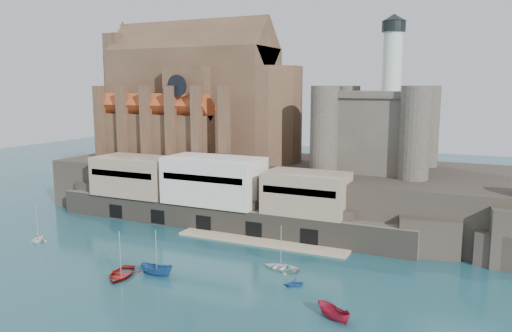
{
  "coord_description": "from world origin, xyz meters",
  "views": [
    {
      "loc": [
        35.24,
        -55.27,
        25.9
      ],
      "look_at": [
        -5.4,
        32.0,
        10.47
      ],
      "focal_mm": 35.0,
      "sensor_mm": 36.0,
      "label": 1
    }
  ],
  "objects_px": {
    "church": "(199,103)",
    "castle_keep": "(378,126)",
    "boat_0": "(121,276)",
    "boat_2": "(157,275)"
  },
  "relations": [
    {
      "from": "church",
      "to": "castle_keep",
      "type": "bearing_deg",
      "value": -1.11
    },
    {
      "from": "castle_keep",
      "to": "boat_0",
      "type": "xyz_separation_m",
      "value": [
        -25.29,
        -44.93,
        -18.31
      ]
    },
    {
      "from": "castle_keep",
      "to": "boat_0",
      "type": "distance_m",
      "value": 54.71
    },
    {
      "from": "church",
      "to": "boat_2",
      "type": "distance_m",
      "value": 52.08
    },
    {
      "from": "church",
      "to": "boat_2",
      "type": "xyz_separation_m",
      "value": [
        19.02,
        -43.14,
        -22.13
      ]
    },
    {
      "from": "castle_keep",
      "to": "boat_0",
      "type": "height_order",
      "value": "castle_keep"
    },
    {
      "from": "boat_2",
      "to": "church",
      "type": "bearing_deg",
      "value": 20.72
    },
    {
      "from": "church",
      "to": "boat_0",
      "type": "distance_m",
      "value": 52.93
    },
    {
      "from": "castle_keep",
      "to": "boat_2",
      "type": "height_order",
      "value": "castle_keep"
    },
    {
      "from": "castle_keep",
      "to": "church",
      "type": "bearing_deg",
      "value": 178.89
    }
  ]
}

